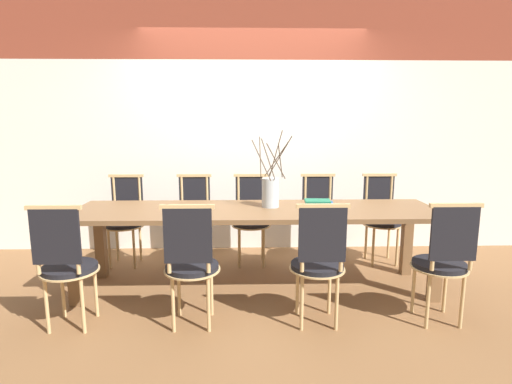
{
  "coord_description": "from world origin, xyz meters",
  "views": [
    {
      "loc": [
        -0.09,
        -3.42,
        1.48
      ],
      "look_at": [
        0.0,
        0.0,
        0.88
      ],
      "focal_mm": 28.0,
      "sensor_mm": 36.0,
      "label": 1
    }
  ],
  "objects_px": {
    "dining_table": "(256,218)",
    "book_stack": "(318,203)",
    "chair_near_center": "(318,260)",
    "vase_centerpiece": "(271,191)",
    "chair_far_center": "(251,216)"
  },
  "relations": [
    {
      "from": "chair_near_center",
      "to": "book_stack",
      "type": "relative_size",
      "value": 3.47
    },
    {
      "from": "chair_near_center",
      "to": "book_stack",
      "type": "xyz_separation_m",
      "value": [
        0.13,
        0.77,
        0.26
      ]
    },
    {
      "from": "chair_near_center",
      "to": "vase_centerpiece",
      "type": "bearing_deg",
      "value": 111.47
    },
    {
      "from": "vase_centerpiece",
      "to": "chair_far_center",
      "type": "bearing_deg",
      "value": 105.31
    },
    {
      "from": "dining_table",
      "to": "chair_far_center",
      "type": "distance_m",
      "value": 0.7
    },
    {
      "from": "vase_centerpiece",
      "to": "dining_table",
      "type": "bearing_deg",
      "value": -148.8
    },
    {
      "from": "chair_near_center",
      "to": "chair_far_center",
      "type": "relative_size",
      "value": 1.0
    },
    {
      "from": "vase_centerpiece",
      "to": "book_stack",
      "type": "height_order",
      "value": "vase_centerpiece"
    },
    {
      "from": "dining_table",
      "to": "chair_near_center",
      "type": "bearing_deg",
      "value": -57.75
    },
    {
      "from": "dining_table",
      "to": "vase_centerpiece",
      "type": "distance_m",
      "value": 0.27
    },
    {
      "from": "dining_table",
      "to": "book_stack",
      "type": "distance_m",
      "value": 0.58
    },
    {
      "from": "dining_table",
      "to": "vase_centerpiece",
      "type": "height_order",
      "value": "vase_centerpiece"
    },
    {
      "from": "dining_table",
      "to": "book_stack",
      "type": "xyz_separation_m",
      "value": [
        0.57,
        0.08,
        0.11
      ]
    },
    {
      "from": "dining_table",
      "to": "chair_far_center",
      "type": "relative_size",
      "value": 3.39
    },
    {
      "from": "chair_far_center",
      "to": "book_stack",
      "type": "relative_size",
      "value": 3.47
    }
  ]
}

